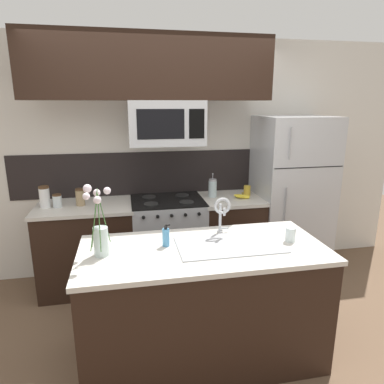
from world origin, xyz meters
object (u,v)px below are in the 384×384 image
(storage_jar_tall, at_px, (45,197))
(storage_jar_short, at_px, (80,197))
(storage_jar_medium, at_px, (57,201))
(dish_soap_bottle, at_px, (166,237))
(coffee_tin, at_px, (247,190))
(flower_vase, at_px, (100,233))
(refrigerator, at_px, (290,195))
(banana_bunch, at_px, (242,196))
(stove_range, at_px, (168,240))
(microwave, at_px, (166,123))
(french_press, at_px, (213,188))
(sink_faucet, at_px, (222,211))
(drinking_glass, at_px, (290,235))

(storage_jar_tall, xyz_separation_m, storage_jar_short, (0.33, 0.00, -0.02))
(storage_jar_medium, relative_size, dish_soap_bottle, 0.79)
(coffee_tin, bearing_deg, flower_vase, -139.49)
(refrigerator, xyz_separation_m, banana_bunch, (-0.60, -0.08, 0.04))
(stove_range, distance_m, microwave, 1.26)
(refrigerator, relative_size, storage_jar_tall, 8.23)
(flower_vase, bearing_deg, refrigerator, 32.00)
(flower_vase, bearing_deg, dish_soap_bottle, 8.87)
(french_press, height_order, sink_faucet, sink_faucet)
(banana_bunch, xyz_separation_m, dish_soap_bottle, (-0.97, -1.11, 0.05))
(microwave, bearing_deg, dish_soap_bottle, -97.82)
(sink_faucet, height_order, flower_vase, flower_vase)
(storage_jar_short, distance_m, flower_vase, 1.28)
(stove_range, height_order, refrigerator, refrigerator)
(storage_jar_tall, xyz_separation_m, flower_vase, (0.61, -1.25, 0.05))
(stove_range, distance_m, flower_vase, 1.51)
(stove_range, height_order, coffee_tin, coffee_tin)
(storage_jar_medium, bearing_deg, storage_jar_short, 4.74)
(storage_jar_tall, relative_size, storage_jar_medium, 1.66)
(storage_jar_medium, bearing_deg, drinking_glass, -33.98)
(storage_jar_tall, bearing_deg, refrigerator, 0.41)
(microwave, height_order, drinking_glass, microwave)
(banana_bunch, relative_size, sink_faucet, 0.62)
(storage_jar_short, bearing_deg, refrigerator, 0.35)
(microwave, height_order, banana_bunch, microwave)
(storage_jar_medium, height_order, dish_soap_bottle, dish_soap_bottle)
(storage_jar_short, relative_size, flower_vase, 0.35)
(refrigerator, relative_size, storage_jar_medium, 13.63)
(banana_bunch, bearing_deg, microwave, 177.15)
(coffee_tin, bearing_deg, storage_jar_tall, -178.68)
(drinking_glass, xyz_separation_m, flower_vase, (-1.37, 0.02, 0.11))
(banana_bunch, bearing_deg, sink_faucet, -117.90)
(refrigerator, bearing_deg, dish_soap_bottle, -142.79)
(french_press, xyz_separation_m, dish_soap_bottle, (-0.67, -1.23, -0.03))
(sink_faucet, distance_m, drinking_glass, 0.54)
(french_press, bearing_deg, refrigerator, -2.53)
(microwave, relative_size, refrigerator, 0.42)
(drinking_glass, bearing_deg, french_press, 100.93)
(storage_jar_short, height_order, drinking_glass, storage_jar_short)
(dish_soap_bottle, bearing_deg, stove_range, 82.32)
(refrigerator, xyz_separation_m, drinking_glass, (-0.65, -1.29, 0.08))
(banana_bunch, height_order, flower_vase, flower_vase)
(refrigerator, distance_m, french_press, 0.91)
(stove_range, xyz_separation_m, storage_jar_tall, (-1.22, 0.00, 0.56))
(refrigerator, bearing_deg, french_press, 177.47)
(coffee_tin, distance_m, dish_soap_bottle, 1.62)
(storage_jar_short, distance_m, french_press, 1.39)
(stove_range, relative_size, drinking_glass, 8.66)
(french_press, height_order, flower_vase, flower_vase)
(refrigerator, xyz_separation_m, storage_jar_short, (-2.30, -0.01, 0.11))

